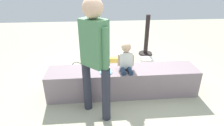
% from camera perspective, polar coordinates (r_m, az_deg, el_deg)
% --- Properties ---
extents(ground_plane, '(12.00, 12.00, 0.00)m').
position_cam_1_polar(ground_plane, '(3.51, 3.18, -8.93)').
color(ground_plane, '#A5A58B').
extents(concrete_ledge, '(2.62, 0.52, 0.48)m').
position_cam_1_polar(concrete_ledge, '(3.38, 3.27, -5.54)').
color(concrete_ledge, gray).
rests_on(concrete_ledge, ground_plane).
extents(child_seated, '(0.28, 0.32, 0.48)m').
position_cam_1_polar(child_seated, '(3.16, 4.27, 1.43)').
color(child_seated, '#1A2B46').
rests_on(child_seated, concrete_ledge).
extents(adult_standing, '(0.40, 0.40, 1.74)m').
position_cam_1_polar(adult_standing, '(2.52, -5.34, 3.75)').
color(adult_standing, '#282B38').
rests_on(adult_standing, ground_plane).
extents(cake_plate, '(0.22, 0.22, 0.07)m').
position_cam_1_polar(cake_plate, '(3.15, -1.87, -2.50)').
color(cake_plate, '#4CA5D8').
rests_on(cake_plate, concrete_ledge).
extents(gift_bag, '(0.22, 0.12, 0.36)m').
position_cam_1_polar(gift_bag, '(4.19, 0.37, -0.34)').
color(gift_bag, gold).
rests_on(gift_bag, ground_plane).
extents(railing_post, '(0.36, 0.36, 1.07)m').
position_cam_1_polar(railing_post, '(5.10, 10.41, 6.83)').
color(railing_post, black).
rests_on(railing_post, ground_plane).
extents(water_bottle_near_gift, '(0.08, 0.08, 0.19)m').
position_cam_1_polar(water_bottle_near_gift, '(3.94, 4.31, -3.39)').
color(water_bottle_near_gift, silver).
rests_on(water_bottle_near_gift, ground_plane).
extents(cake_box_white, '(0.28, 0.27, 0.11)m').
position_cam_1_polar(cake_box_white, '(4.74, 10.43, 0.90)').
color(cake_box_white, white).
rests_on(cake_box_white, ground_plane).
extents(handbag_black_leather, '(0.31, 0.15, 0.30)m').
position_cam_1_polar(handbag_black_leather, '(4.12, -10.55, -2.23)').
color(handbag_black_leather, black).
rests_on(handbag_black_leather, ground_plane).
extents(handbag_brown_canvas, '(0.32, 0.14, 0.32)m').
position_cam_1_polar(handbag_brown_canvas, '(4.59, 4.62, 1.16)').
color(handbag_brown_canvas, brown).
rests_on(handbag_brown_canvas, ground_plane).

